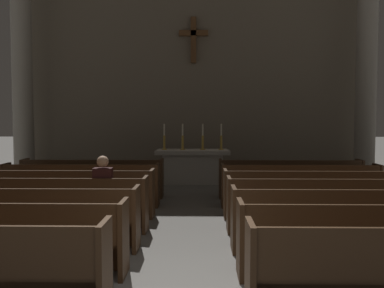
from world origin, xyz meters
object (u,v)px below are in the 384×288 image
at_px(pew_left_row_7, 93,178).
at_px(pew_right_row_2, 380,240).
at_px(pew_right_row_7, 290,179).
at_px(pew_right_row_3, 350,220).
at_px(candlestick_outer_left, 164,141).
at_px(pew_left_row_5, 66,193).
at_px(column_left_fourth, 22,71).
at_px(pew_left_row_6, 81,185).
at_px(candlestick_inner_left, 183,141).
at_px(lone_worshipper, 104,191).
at_px(altar, 193,166).
at_px(pew_right_row_5, 312,194).
at_px(candlestick_inner_right, 203,141).
at_px(column_right_fourth, 366,70).
at_px(pew_right_row_6, 300,185).
at_px(pew_left_row_4, 47,204).
at_px(pew_left_row_3, 22,218).
at_px(candlestick_outer_right, 221,141).
at_px(pew_right_row_4, 328,205).

xyz_separation_m(pew_left_row_7, pew_right_row_2, (4.84, -5.27, 0.00)).
bearing_deg(pew_right_row_7, pew_right_row_3, -90.00).
xyz_separation_m(pew_right_row_3, candlestick_outer_left, (-3.27, 6.54, 0.79)).
relative_size(pew_left_row_5, column_left_fourth, 0.50).
bearing_deg(pew_left_row_6, candlestick_inner_left, 57.91).
distance_m(pew_left_row_7, lone_worshipper, 3.28).
relative_size(pew_right_row_3, altar, 1.57).
height_order(pew_right_row_5, candlestick_inner_left, candlestick_inner_left).
relative_size(pew_left_row_7, pew_right_row_7, 1.00).
bearing_deg(altar, column_left_fourth, 175.40).
bearing_deg(candlestick_outer_left, column_left_fourth, 174.52).
height_order(pew_right_row_3, altar, altar).
bearing_deg(pew_left_row_6, candlestick_inner_right, 51.18).
bearing_deg(candlestick_outer_left, column_right_fourth, 3.96).
height_order(pew_right_row_6, altar, altar).
xyz_separation_m(pew_left_row_7, column_left_fourth, (-2.83, 2.75, 2.93)).
xyz_separation_m(pew_left_row_4, pew_right_row_6, (4.84, 2.11, 0.00)).
bearing_deg(pew_right_row_2, candlestick_inner_left, 109.70).
bearing_deg(candlestick_outer_left, pew_left_row_4, -105.97).
xyz_separation_m(pew_left_row_3, pew_right_row_3, (4.84, 0.00, 0.00)).
height_order(pew_right_row_6, candlestick_inner_right, candlestick_inner_right).
relative_size(column_right_fourth, candlestick_outer_left, 9.01).
relative_size(candlestick_inner_right, candlestick_outer_right, 1.00).
distance_m(candlestick_inner_right, lone_worshipper, 5.75).
relative_size(pew_right_row_3, column_right_fourth, 0.50).
distance_m(pew_right_row_4, candlestick_inner_right, 5.94).
bearing_deg(pew_right_row_2, pew_right_row_4, 90.00).
height_order(pew_left_row_6, pew_right_row_5, same).
height_order(pew_right_row_5, pew_right_row_6, same).
bearing_deg(pew_right_row_6, altar, 125.60).
xyz_separation_m(pew_left_row_5, pew_right_row_6, (4.84, 1.05, 0.00)).
height_order(pew_right_row_4, column_right_fourth, column_right_fourth).
bearing_deg(pew_left_row_7, pew_right_row_2, -47.43).
distance_m(pew_left_row_4, lone_worshipper, 1.01).
xyz_separation_m(pew_left_row_6, pew_right_row_6, (4.84, 0.00, 0.00)).
distance_m(pew_right_row_4, column_left_fourth, 10.12).
height_order(column_right_fourth, altar, column_right_fourth).
relative_size(pew_left_row_6, candlestick_outer_left, 4.47).
bearing_deg(candlestick_inner_right, pew_right_row_3, -72.04).
relative_size(pew_left_row_5, pew_right_row_6, 1.00).
bearing_deg(pew_left_row_7, lone_worshipper, -72.54).
height_order(pew_left_row_5, pew_right_row_7, same).
bearing_deg(pew_right_row_6, pew_right_row_3, -90.00).
distance_m(column_left_fourth, column_right_fourth, 10.51).
bearing_deg(lone_worshipper, column_left_fourth, 123.01).
height_order(altar, candlestick_inner_right, candlestick_inner_right).
xyz_separation_m(pew_right_row_4, candlestick_inner_right, (-2.12, 5.49, 0.79)).
distance_m(column_right_fourth, candlestick_outer_right, 4.92).
relative_size(pew_right_row_5, column_left_fourth, 0.50).
height_order(pew_left_row_4, candlestick_outer_right, candlestick_outer_right).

